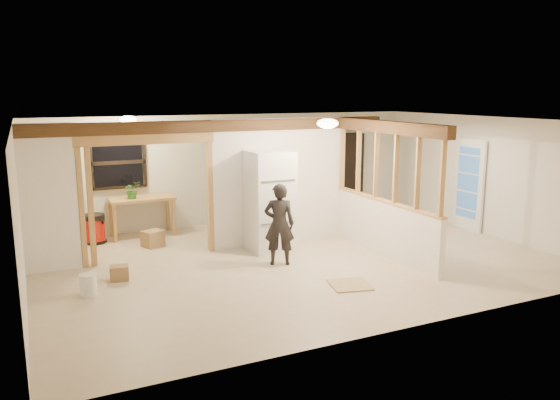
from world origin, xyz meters
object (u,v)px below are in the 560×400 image
shop_vac (95,228)px  work_table (142,217)px  woman (279,224)px  refrigerator (270,201)px  bookshelf (343,174)px

shop_vac → work_table: bearing=9.5°
woman → work_table: 3.51m
refrigerator → shop_vac: refrigerator is taller
work_table → bookshelf: size_ratio=0.66×
work_table → bookshelf: 5.05m
work_table → shop_vac: work_table is taller
woman → shop_vac: bearing=-20.8°
refrigerator → shop_vac: bearing=147.0°
woman → work_table: size_ratio=1.10×
woman → bookshelf: bookshelf is taller
woman → work_table: woman is taller
work_table → shop_vac: 1.01m
shop_vac → bookshelf: (6.01, 0.31, 0.70)m
woman → bookshelf: (3.23, 3.15, 0.27)m
refrigerator → bookshelf: size_ratio=0.96×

